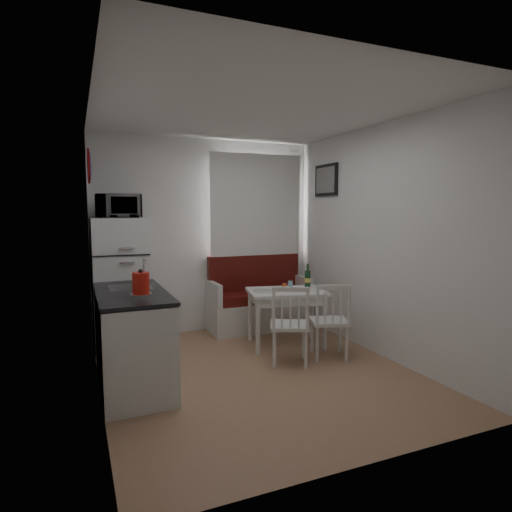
{
  "coord_description": "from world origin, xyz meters",
  "views": [
    {
      "loc": [
        -1.66,
        -3.87,
        1.64
      ],
      "look_at": [
        0.2,
        0.5,
        1.14
      ],
      "focal_mm": 30.0,
      "sensor_mm": 36.0,
      "label": 1
    }
  ],
  "objects": [
    {
      "name": "wall_left",
      "position": [
        -1.5,
        0.0,
        1.3
      ],
      "size": [
        0.02,
        3.5,
        2.6
      ],
      "primitive_type": "cube",
      "color": "white",
      "rests_on": "floor"
    },
    {
      "name": "drinking_glass_blue",
      "position": [
        0.76,
        0.73,
        0.73
      ],
      "size": [
        0.06,
        0.06,
        0.1
      ],
      "primitive_type": "cylinder",
      "color": "#80BCD9",
      "rests_on": "dining_table"
    },
    {
      "name": "picture_frame",
      "position": [
        1.48,
        1.1,
        2.05
      ],
      "size": [
        0.04,
        0.52,
        0.42
      ],
      "primitive_type": "cube",
      "color": "black",
      "rests_on": "wall_right"
    },
    {
      "name": "wall_right",
      "position": [
        1.5,
        0.0,
        1.3
      ],
      "size": [
        0.02,
        3.5,
        2.6
      ],
      "primitive_type": "cube",
      "color": "white",
      "rests_on": "floor"
    },
    {
      "name": "window",
      "position": [
        0.7,
        1.72,
        1.62
      ],
      "size": [
        1.22,
        0.06,
        1.47
      ],
      "primitive_type": "cube",
      "color": "white",
      "rests_on": "wall_back"
    },
    {
      "name": "dining_table",
      "position": [
        0.68,
        0.68,
        0.61
      ],
      "size": [
        1.03,
        0.82,
        0.68
      ],
      "rotation": [
        0.0,
        0.0,
        -0.22
      ],
      "color": "white",
      "rests_on": "floor"
    },
    {
      "name": "wall_sign",
      "position": [
        -1.47,
        1.45,
        2.15
      ],
      "size": [
        0.03,
        0.4,
        0.4
      ],
      "primitive_type": "cylinder",
      "rotation": [
        0.0,
        1.57,
        0.0
      ],
      "color": "#1C4BA8",
      "rests_on": "wall_left"
    },
    {
      "name": "chair_right",
      "position": [
        0.93,
        0.02,
        0.53
      ],
      "size": [
        0.51,
        0.5,
        0.46
      ],
      "rotation": [
        0.0,
        0.0,
        -0.36
      ],
      "color": "white",
      "rests_on": "floor"
    },
    {
      "name": "wall_back",
      "position": [
        0.0,
        1.75,
        1.3
      ],
      "size": [
        3.0,
        0.02,
        2.6
      ],
      "primitive_type": "cube",
      "color": "white",
      "rests_on": "floor"
    },
    {
      "name": "ceiling",
      "position": [
        0.0,
        0.0,
        2.6
      ],
      "size": [
        3.0,
        3.5,
        0.02
      ],
      "primitive_type": "cube",
      "color": "white",
      "rests_on": "wall_back"
    },
    {
      "name": "chair_left",
      "position": [
        0.43,
        0.02,
        0.53
      ],
      "size": [
        0.53,
        0.53,
        0.46
      ],
      "rotation": [
        0.0,
        0.0,
        -0.44
      ],
      "color": "white",
      "rests_on": "floor"
    },
    {
      "name": "floor",
      "position": [
        0.0,
        0.0,
        0.0
      ],
      "size": [
        3.0,
        3.5,
        0.02
      ],
      "primitive_type": "cube",
      "color": "tan",
      "rests_on": "ground"
    },
    {
      "name": "microwave",
      "position": [
        -1.18,
        1.35,
        1.7
      ],
      "size": [
        0.5,
        0.34,
        0.28
      ],
      "primitive_type": "imported",
      "color": "white",
      "rests_on": "fridge"
    },
    {
      "name": "drinking_glass_orange",
      "position": [
        0.63,
        0.63,
        0.73
      ],
      "size": [
        0.06,
        0.06,
        0.09
      ],
      "primitive_type": "cylinder",
      "color": "#DF5325",
      "rests_on": "dining_table"
    },
    {
      "name": "wall_front",
      "position": [
        0.0,
        -1.75,
        1.3
      ],
      "size": [
        3.0,
        0.02,
        2.6
      ],
      "primitive_type": "cube",
      "color": "white",
      "rests_on": "floor"
    },
    {
      "name": "plate",
      "position": [
        0.38,
        0.7,
        0.69
      ],
      "size": [
        0.24,
        0.24,
        0.02
      ],
      "primitive_type": "cylinder",
      "color": "white",
      "rests_on": "dining_table"
    },
    {
      "name": "curtain",
      "position": [
        0.7,
        1.65,
        1.68
      ],
      "size": [
        1.35,
        0.02,
        1.5
      ],
      "primitive_type": "cube",
      "color": "white",
      "rests_on": "wall_back"
    },
    {
      "name": "bench",
      "position": [
        0.68,
        1.51,
        0.34
      ],
      "size": [
        1.42,
        0.55,
        1.02
      ],
      "color": "white",
      "rests_on": "floor"
    },
    {
      "name": "fridge",
      "position": [
        -1.18,
        1.4,
        0.78
      ],
      "size": [
        0.62,
        0.62,
        1.56
      ],
      "primitive_type": "cube",
      "color": "white",
      "rests_on": "floor"
    },
    {
      "name": "kitchen_counter",
      "position": [
        -1.2,
        0.16,
        0.46
      ],
      "size": [
        0.62,
        1.32,
        1.16
      ],
      "color": "white",
      "rests_on": "floor"
    },
    {
      "name": "wine_bottle",
      "position": [
        1.03,
        0.78,
        0.83
      ],
      "size": [
        0.07,
        0.07,
        0.29
      ],
      "primitive_type": null,
      "color": "#133D1E",
      "rests_on": "dining_table"
    },
    {
      "name": "kettle",
      "position": [
        -1.15,
        -0.15,
        1.02
      ],
      "size": [
        0.17,
        0.17,
        0.23
      ],
      "primitive_type": "cylinder",
      "color": "red",
      "rests_on": "kitchen_counter"
    }
  ]
}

